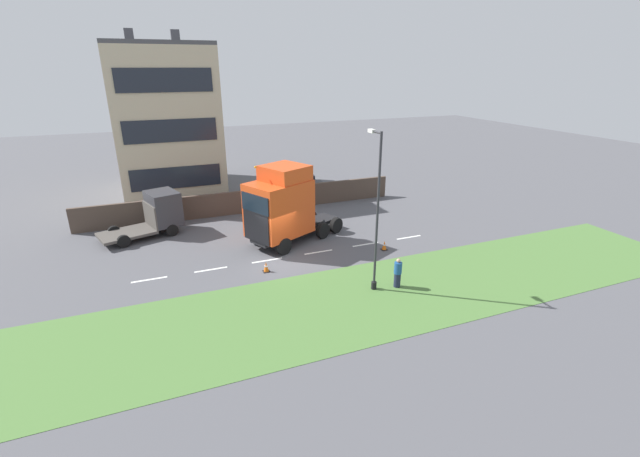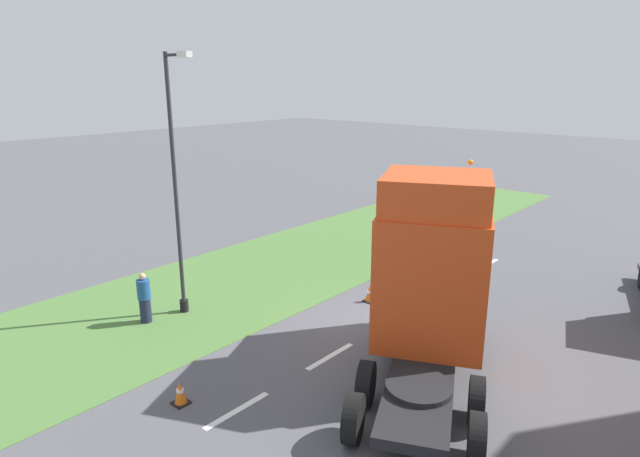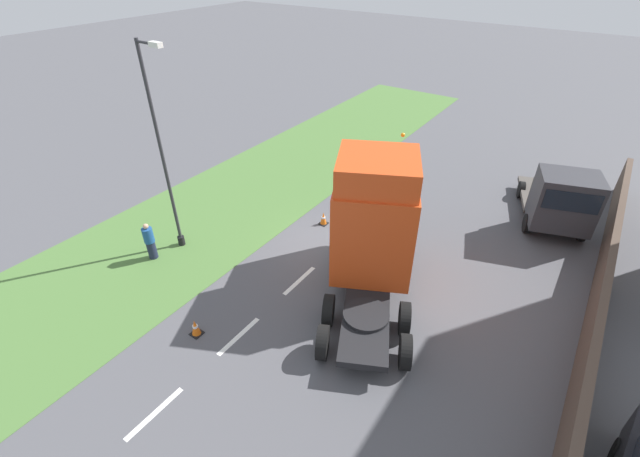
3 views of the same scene
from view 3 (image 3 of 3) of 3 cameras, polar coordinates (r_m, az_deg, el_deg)
ground_plane at (r=17.23m, az=1.80°, el=-2.79°), size 120.00×120.00×0.00m
grass_verge at (r=20.50m, az=-12.46°, el=2.98°), size 7.00×44.00×0.01m
lane_markings at (r=16.76m, az=0.50°, el=-3.97°), size 0.16×17.80×0.00m
boundary_wall at (r=15.13m, az=32.52°, el=-11.27°), size 0.25×24.00×1.75m
lorry_cab at (r=14.48m, az=7.18°, el=1.02°), size 5.16×6.86×5.12m
flatbed_truck at (r=20.15m, az=29.44°, el=3.28°), size 3.69×5.53×2.79m
lamp_post at (r=16.47m, az=-19.95°, el=8.47°), size 1.25×0.27×7.85m
pedestrian at (r=17.59m, az=-21.74°, el=-1.64°), size 0.39×0.39×1.57m
traffic_cone_lead at (r=14.26m, az=-16.28°, el=-12.56°), size 0.36×0.36×0.58m
traffic_cone_trailing at (r=18.59m, az=0.46°, el=1.36°), size 0.36×0.36×0.58m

